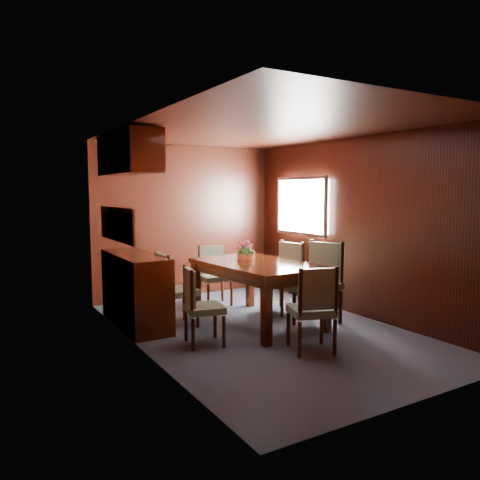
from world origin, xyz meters
TOP-DOWN VIEW (x-y plane):
  - ground at (0.00, 0.00)m, footprint 4.50×4.50m
  - room_shell at (-0.10, 0.33)m, footprint 3.06×4.52m
  - sideboard at (-1.25, 1.00)m, footprint 0.48×1.40m
  - dining_table at (0.10, 0.29)m, footprint 1.18×1.75m
  - chair_left_near at (-0.90, -0.09)m, footprint 0.47×0.48m
  - chair_left_far at (-0.89, 0.69)m, footprint 0.44×0.46m
  - chair_right_near at (0.80, -0.12)m, footprint 0.62×0.64m
  - chair_right_far at (0.79, 0.63)m, footprint 0.51×0.53m
  - chair_head at (0.01, -0.93)m, footprint 0.55×0.54m
  - chair_foot at (0.11, 1.50)m, footprint 0.45×0.44m
  - flower_centerpiece at (0.15, 0.64)m, footprint 0.24×0.24m

SIDE VIEW (x-z plane):
  - ground at x=0.00m, z-range 0.00..0.00m
  - sideboard at x=-1.25m, z-range 0.00..0.90m
  - chair_left_near at x=-0.90m, z-range 0.05..0.91m
  - chair_foot at x=0.11m, z-range 0.05..0.93m
  - chair_head at x=0.01m, z-range 0.05..0.98m
  - chair_left_far at x=-0.89m, z-range 0.05..0.99m
  - chair_right_far at x=0.79m, z-range 0.05..1.03m
  - chair_right_near at x=0.80m, z-range 0.06..1.11m
  - dining_table at x=0.10m, z-range 0.28..1.07m
  - flower_centerpiece at x=0.15m, z-range 0.78..1.02m
  - room_shell at x=-0.10m, z-range 0.43..2.84m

